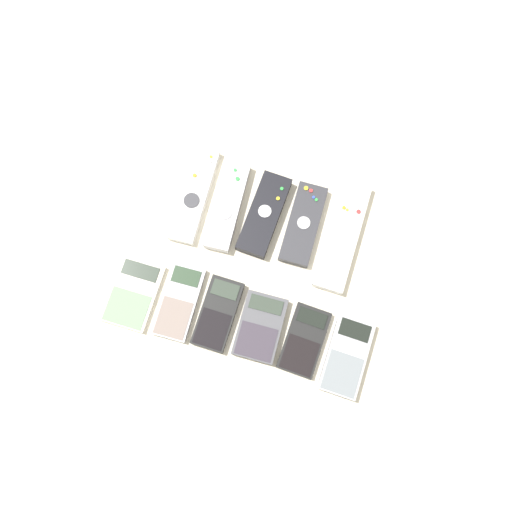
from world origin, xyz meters
TOP-DOWN VIEW (x-y plane):
  - ground_plane at (0.00, 0.00)m, footprint 3.00×3.00m
  - remote_0 at (-0.15, 0.12)m, footprint 0.06×0.20m
  - remote_1 at (-0.08, 0.12)m, footprint 0.06×0.18m
  - remote_2 at (-0.01, 0.12)m, footprint 0.07×0.17m
  - remote_3 at (0.07, 0.13)m, footprint 0.06×0.16m
  - remote_4 at (0.14, 0.13)m, footprint 0.06×0.22m
  - calculator_0 at (-0.20, -0.09)m, footprint 0.09×0.13m
  - calculator_1 at (-0.11, -0.08)m, footprint 0.07×0.14m
  - calculator_2 at (-0.04, -0.08)m, footprint 0.06×0.13m
  - calculator_3 at (0.04, -0.08)m, footprint 0.08×0.12m
  - calculator_4 at (0.13, -0.08)m, footprint 0.07×0.13m
  - calculator_5 at (0.21, -0.09)m, footprint 0.07×0.14m

SIDE VIEW (x-z plane):
  - ground_plane at x=0.00m, z-range 0.00..0.00m
  - calculator_0 at x=-0.20m, z-range 0.00..0.01m
  - calculator_4 at x=0.13m, z-range 0.00..0.01m
  - calculator_1 at x=-0.11m, z-range 0.00..0.01m
  - calculator_2 at x=-0.04m, z-range 0.00..0.02m
  - remote_0 at x=-0.15m, z-range 0.00..0.02m
  - calculator_3 at x=0.04m, z-range 0.00..0.02m
  - remote_3 at x=0.07m, z-range 0.00..0.02m
  - calculator_5 at x=0.21m, z-range 0.00..0.02m
  - remote_4 at x=0.14m, z-range 0.00..0.02m
  - remote_1 at x=-0.08m, z-range 0.00..0.02m
  - remote_2 at x=-0.01m, z-range 0.00..0.02m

